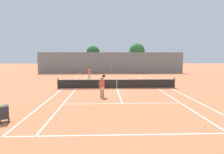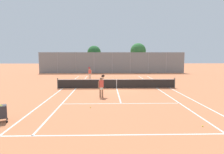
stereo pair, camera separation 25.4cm
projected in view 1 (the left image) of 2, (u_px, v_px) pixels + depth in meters
name	position (u px, v px, depth m)	size (l,w,h in m)	color
ground_plane	(117.00, 88.00, 20.31)	(120.00, 120.00, 0.00)	#C67047
court_line_markings	(117.00, 88.00, 20.31)	(11.10, 23.90, 0.01)	silver
tennis_net	(117.00, 83.00, 20.25)	(12.00, 0.10, 1.07)	#474C47
ball_cart	(4.00, 112.00, 10.04)	(0.69, 0.76, 0.96)	#2D2D33
player_near_side	(102.00, 86.00, 15.90)	(0.54, 0.84, 1.77)	#936B4C
player_far_left	(89.00, 73.00, 27.25)	(0.43, 0.90, 1.77)	beige
loose_tennis_ball_0	(92.00, 107.00, 12.81)	(0.07, 0.07, 0.07)	#D1DB33
loose_tennis_ball_1	(70.00, 97.00, 15.82)	(0.07, 0.07, 0.07)	#D1DB33
loose_tennis_ball_2	(142.00, 87.00, 20.97)	(0.07, 0.07, 0.07)	#D1DB33
loose_tennis_ball_4	(92.00, 77.00, 30.12)	(0.07, 0.07, 0.07)	#D1DB33
loose_tennis_ball_5	(205.00, 126.00, 9.49)	(0.07, 0.07, 0.07)	#D1DB33
back_fence	(111.00, 63.00, 36.87)	(26.94, 0.08, 3.89)	gray
tree_behind_left	(93.00, 53.00, 38.70)	(2.62, 2.62, 5.18)	brown
tree_behind_right	(137.00, 51.00, 38.91)	(3.01, 3.01, 5.68)	brown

